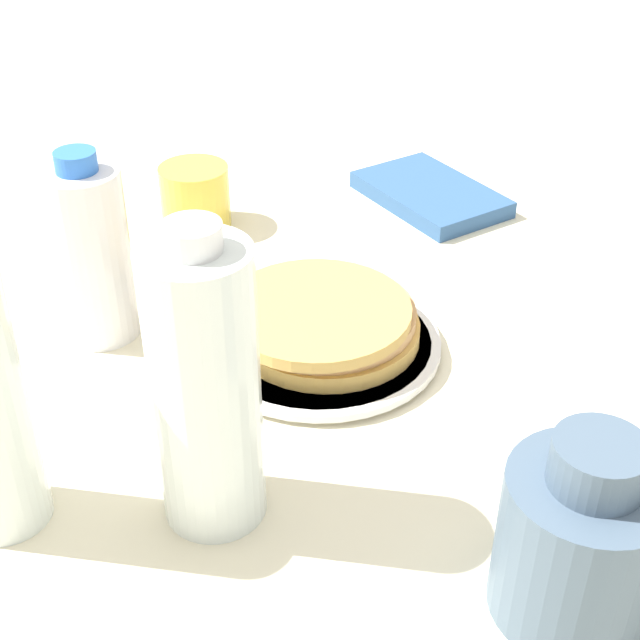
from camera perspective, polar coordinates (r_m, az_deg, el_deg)
The scene contains 8 objects.
ground_plane at distance 0.83m, azimuth -2.23°, elevation -1.83°, with size 4.00×4.00×0.00m, color beige.
plate at distance 0.82m, azimuth -0.00°, elevation -1.51°, with size 0.22×0.22×0.01m.
pancake_stack at distance 0.81m, azimuth 0.17°, elevation 0.00°, with size 0.18×0.18×0.04m.
juice_glass at distance 1.03m, azimuth -7.99°, elevation 7.84°, with size 0.08×0.08×0.07m.
cream_jug at distance 0.59m, azimuth 16.34°, elevation -13.36°, with size 0.10×0.10×0.14m.
water_bottle_mid at distance 0.60m, azimuth -7.33°, elevation -4.36°, with size 0.07×0.07×0.23m.
water_bottle_far at distance 0.83m, azimuth -14.47°, elevation 4.18°, with size 0.07×0.07×0.18m.
napkin at distance 1.09m, azimuth 7.07°, elevation 7.99°, with size 0.19×0.14×0.02m.
Camera 1 is at (-0.52, 0.43, 0.48)m, focal length 50.00 mm.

